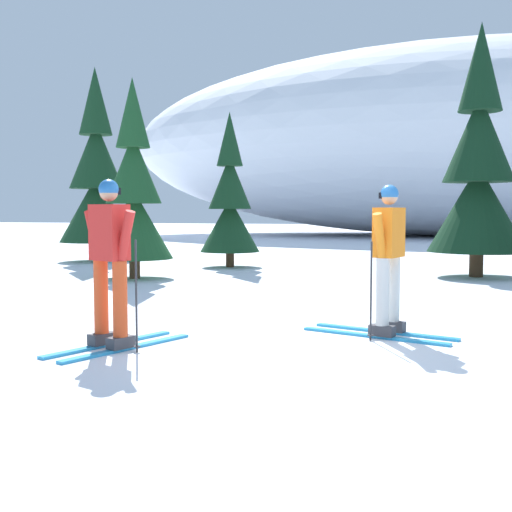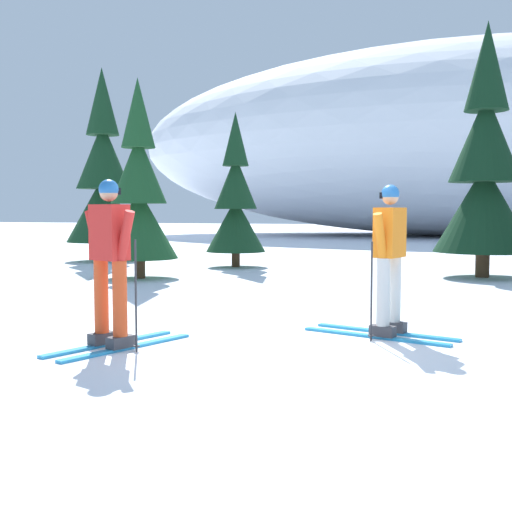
{
  "view_description": "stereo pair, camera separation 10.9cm",
  "coord_description": "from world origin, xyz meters",
  "px_view_note": "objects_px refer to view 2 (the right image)",
  "views": [
    {
      "loc": [
        1.31,
        -6.82,
        1.44
      ],
      "look_at": [
        -0.52,
        -0.12,
        0.95
      ],
      "focal_mm": 44.95,
      "sensor_mm": 36.0,
      "label": 1
    },
    {
      "loc": [
        1.41,
        -6.79,
        1.44
      ],
      "look_at": [
        -0.52,
        -0.12,
        0.95
      ],
      "focal_mm": 44.95,
      "sensor_mm": 36.0,
      "label": 2
    }
  ],
  "objects_px": {
    "skier_red_jacket": "(111,261)",
    "skier_orange_jacket": "(389,258)",
    "pine_tree_center": "(236,203)",
    "pine_tree_center_right": "(485,171)",
    "pine_tree_far_left": "(103,181)",
    "pine_tree_center_left": "(139,195)"
  },
  "relations": [
    {
      "from": "skier_red_jacket",
      "to": "skier_orange_jacket",
      "type": "distance_m",
      "value": 3.09
    },
    {
      "from": "skier_orange_jacket",
      "to": "pine_tree_center",
      "type": "height_order",
      "value": "pine_tree_center"
    },
    {
      "from": "skier_red_jacket",
      "to": "pine_tree_center_right",
      "type": "height_order",
      "value": "pine_tree_center_right"
    },
    {
      "from": "pine_tree_far_left",
      "to": "skier_orange_jacket",
      "type": "bearing_deg",
      "value": -45.91
    },
    {
      "from": "skier_red_jacket",
      "to": "pine_tree_center_right",
      "type": "bearing_deg",
      "value": 64.37
    },
    {
      "from": "pine_tree_center",
      "to": "skier_red_jacket",
      "type": "bearing_deg",
      "value": -79.68
    },
    {
      "from": "pine_tree_center",
      "to": "pine_tree_center_right",
      "type": "relative_size",
      "value": 0.72
    },
    {
      "from": "skier_orange_jacket",
      "to": "pine_tree_far_left",
      "type": "xyz_separation_m",
      "value": [
        -8.71,
        8.99,
        1.39
      ]
    },
    {
      "from": "skier_orange_jacket",
      "to": "pine_tree_center_left",
      "type": "bearing_deg",
      "value": 138.4
    },
    {
      "from": "pine_tree_center_left",
      "to": "skier_orange_jacket",
      "type": "bearing_deg",
      "value": -41.6
    },
    {
      "from": "pine_tree_center_right",
      "to": "pine_tree_far_left",
      "type": "bearing_deg",
      "value": 170.15
    },
    {
      "from": "skier_orange_jacket",
      "to": "pine_tree_center_left",
      "type": "relative_size",
      "value": 0.43
    },
    {
      "from": "pine_tree_far_left",
      "to": "pine_tree_center_left",
      "type": "xyz_separation_m",
      "value": [
        3.11,
        -4.02,
        -0.52
      ]
    },
    {
      "from": "pine_tree_center_left",
      "to": "pine_tree_far_left",
      "type": "bearing_deg",
      "value": 127.73
    },
    {
      "from": "pine_tree_far_left",
      "to": "pine_tree_center_left",
      "type": "distance_m",
      "value": 5.11
    },
    {
      "from": "pine_tree_center_left",
      "to": "pine_tree_center_right",
      "type": "distance_m",
      "value": 7.41
    },
    {
      "from": "pine_tree_center",
      "to": "pine_tree_center_right",
      "type": "xyz_separation_m",
      "value": [
        5.91,
        -0.91,
        0.64
      ]
    },
    {
      "from": "skier_red_jacket",
      "to": "pine_tree_far_left",
      "type": "height_order",
      "value": "pine_tree_far_left"
    },
    {
      "from": "pine_tree_far_left",
      "to": "pine_tree_center",
      "type": "bearing_deg",
      "value": -11.35
    },
    {
      "from": "pine_tree_center",
      "to": "pine_tree_center_right",
      "type": "bearing_deg",
      "value": -8.77
    },
    {
      "from": "skier_red_jacket",
      "to": "pine_tree_center_right",
      "type": "distance_m",
      "value": 9.72
    },
    {
      "from": "skier_red_jacket",
      "to": "pine_tree_center",
      "type": "height_order",
      "value": "pine_tree_center"
    }
  ]
}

